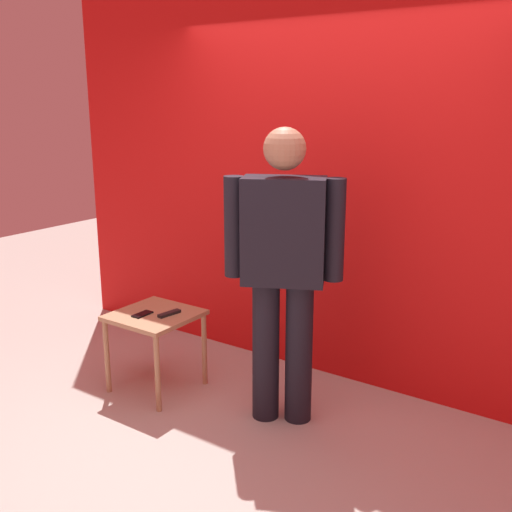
{
  "coord_description": "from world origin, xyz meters",
  "views": [
    {
      "loc": [
        1.92,
        -2.42,
        1.98
      ],
      "look_at": [
        -0.13,
        0.55,
        1.03
      ],
      "focal_mm": 42.5,
      "sensor_mm": 36.0,
      "label": 1
    }
  ],
  "objects_px": {
    "side_table": "(155,325)",
    "cell_phone": "(142,314)",
    "standing_person": "(283,263)",
    "tv_remote": "(169,313)"
  },
  "relations": [
    {
      "from": "standing_person",
      "to": "cell_phone",
      "type": "distance_m",
      "value": 1.1
    },
    {
      "from": "side_table",
      "to": "cell_phone",
      "type": "bearing_deg",
      "value": -122.85
    },
    {
      "from": "cell_phone",
      "to": "standing_person",
      "type": "bearing_deg",
      "value": 12.47
    },
    {
      "from": "side_table",
      "to": "tv_remote",
      "type": "bearing_deg",
      "value": 18.16
    },
    {
      "from": "standing_person",
      "to": "cell_phone",
      "type": "xyz_separation_m",
      "value": [
        -0.98,
        -0.22,
        -0.46
      ]
    },
    {
      "from": "cell_phone",
      "to": "tv_remote",
      "type": "bearing_deg",
      "value": 34.38
    },
    {
      "from": "side_table",
      "to": "cell_phone",
      "type": "height_order",
      "value": "cell_phone"
    },
    {
      "from": "side_table",
      "to": "tv_remote",
      "type": "xyz_separation_m",
      "value": [
        0.1,
        0.03,
        0.09
      ]
    },
    {
      "from": "tv_remote",
      "to": "cell_phone",
      "type": "bearing_deg",
      "value": -136.37
    },
    {
      "from": "cell_phone",
      "to": "tv_remote",
      "type": "relative_size",
      "value": 0.85
    }
  ]
}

